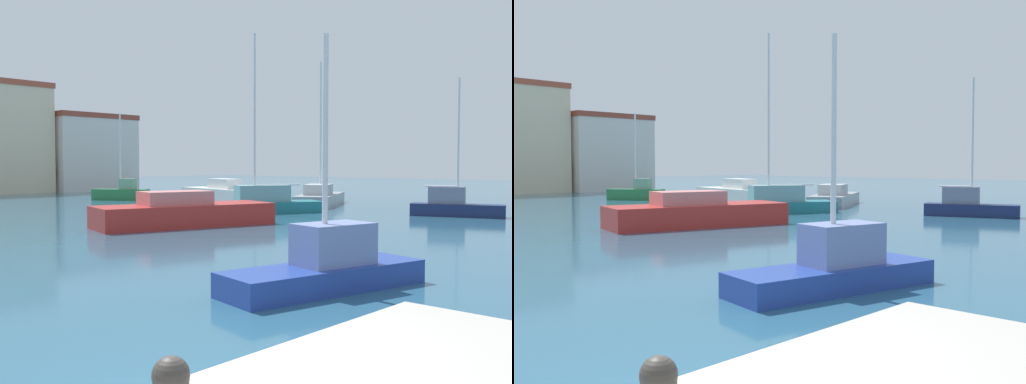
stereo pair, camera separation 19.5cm
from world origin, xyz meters
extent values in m
plane|color=#285670|center=(15.00, 20.00, 0.00)|extent=(160.00, 160.00, 0.00)
sphere|color=#38332D|center=(-1.29, -1.30, 1.29)|extent=(0.25, 0.25, 0.25)
cube|color=gray|center=(26.87, 18.82, 0.36)|extent=(7.47, 5.24, 0.72)
cube|color=#ADB0B5|center=(26.28, 18.51, 1.05)|extent=(2.88, 2.46, 0.66)
cylinder|color=silver|center=(26.87, 18.82, 4.97)|extent=(0.12, 0.12, 8.50)
cylinder|color=silver|center=(28.04, 19.41, 1.62)|extent=(2.31, 1.23, 0.08)
cube|color=#233D93|center=(6.30, 3.12, 0.26)|extent=(4.93, 2.36, 0.52)
cube|color=#6E7DB1|center=(6.54, 3.07, 0.96)|extent=(1.84, 1.31, 0.89)
cylinder|color=silver|center=(6.30, 3.12, 2.94)|extent=(0.12, 0.12, 4.85)
cube|color=#28703D|center=(20.97, 32.79, 0.41)|extent=(3.14, 4.17, 0.81)
cube|color=gray|center=(21.25, 32.30, 1.21)|extent=(1.24, 1.36, 0.79)
cylinder|color=silver|center=(20.97, 32.79, 3.60)|extent=(0.12, 0.12, 5.59)
cube|color=#19234C|center=(25.03, 8.72, 0.32)|extent=(2.60, 4.69, 0.63)
cube|color=slate|center=(24.86, 9.21, 1.07)|extent=(1.38, 1.94, 0.87)
cylinder|color=silver|center=(25.03, 8.72, 3.83)|extent=(0.12, 0.12, 6.39)
cylinder|color=silver|center=(24.76, 9.49, 1.53)|extent=(0.60, 1.53, 0.08)
cube|color=#B22823|center=(12.50, 15.22, 0.47)|extent=(8.07, 4.44, 0.94)
cube|color=#C4716E|center=(12.09, 15.33, 1.22)|extent=(3.24, 2.35, 0.58)
cube|color=#1E707A|center=(19.44, 17.65, 0.31)|extent=(7.32, 5.32, 0.62)
cube|color=#6B9CA2|center=(19.82, 17.43, 1.07)|extent=(3.16, 2.60, 0.89)
cylinder|color=silver|center=(19.44, 17.65, 5.15)|extent=(0.12, 0.12, 9.06)
cylinder|color=silver|center=(20.59, 16.99, 1.52)|extent=(2.27, 1.35, 0.08)
cube|color=white|center=(25.01, 26.53, 0.46)|extent=(3.28, 7.74, 0.93)
cube|color=silver|center=(24.85, 25.73, 1.28)|extent=(1.69, 2.89, 0.70)
cube|color=beige|center=(27.47, 48.08, 3.55)|extent=(8.36, 5.16, 7.10)
cube|color=brown|center=(27.47, 48.08, 7.35)|extent=(8.53, 5.26, 0.50)
camera|label=1|loc=(-3.64, -4.28, 2.66)|focal=41.17mm
camera|label=2|loc=(-3.51, -4.42, 2.66)|focal=41.17mm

